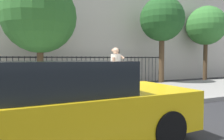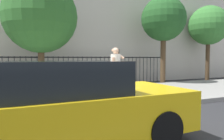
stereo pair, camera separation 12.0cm
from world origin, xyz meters
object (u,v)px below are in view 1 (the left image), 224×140
Objects in this scene: taxi_yellow at (72,105)px; street_tree_mid at (206,26)px; street_tree_far at (39,16)px; street_tree_near at (162,20)px; pedestrian_on_phone at (115,69)px.

street_tree_mid is at bearing 31.95° from taxi_yellow.
street_tree_far is (0.15, 6.02, 2.58)m from taxi_yellow.
street_tree_mid is 10.79m from street_tree_far.
street_tree_far is (-6.53, -0.09, -0.38)m from street_tree_near.
street_tree_near is at bearing -170.69° from street_tree_mid.
street_tree_near is at bearing 0.75° from street_tree_far.
street_tree_near is 4.28m from street_tree_mid.
pedestrian_on_phone is 9.81m from street_tree_mid.
street_tree_mid is (4.22, 0.69, 0.01)m from street_tree_near.
street_tree_mid is at bearing 9.31° from street_tree_near.
street_tree_near reaches higher than pedestrian_on_phone.
street_tree_far reaches higher than taxi_yellow.
street_tree_mid is at bearing 24.09° from pedestrian_on_phone.
street_tree_far is (-10.76, -0.78, -0.39)m from street_tree_mid.
street_tree_mid is 1.03× the size of street_tree_far.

